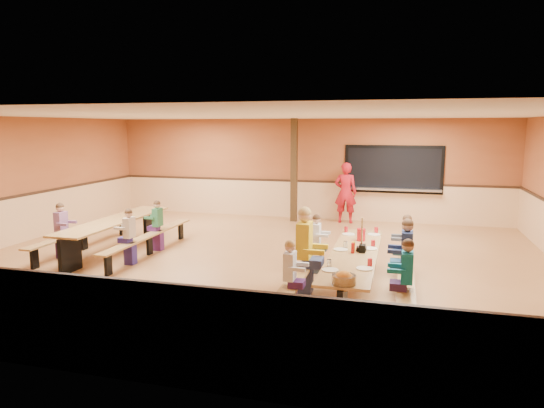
# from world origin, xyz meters

# --- Properties ---
(ground) EXTENTS (12.00, 12.00, 0.00)m
(ground) POSITION_xyz_m (0.00, 0.00, 0.00)
(ground) COLOR #956238
(ground) RESTS_ON ground
(room_envelope) EXTENTS (12.04, 10.04, 3.02)m
(room_envelope) POSITION_xyz_m (0.00, 0.00, 0.69)
(room_envelope) COLOR #9A532C
(room_envelope) RESTS_ON ground
(kitchen_pass_through) EXTENTS (2.78, 0.28, 1.38)m
(kitchen_pass_through) POSITION_xyz_m (2.60, 4.96, 1.49)
(kitchen_pass_through) COLOR black
(kitchen_pass_through) RESTS_ON ground
(structural_post) EXTENTS (0.18, 0.18, 3.00)m
(structural_post) POSITION_xyz_m (-0.20, 4.40, 1.50)
(structural_post) COLOR #322210
(structural_post) RESTS_ON ground
(cafeteria_table_main) EXTENTS (1.91, 3.70, 0.74)m
(cafeteria_table_main) POSITION_xyz_m (2.15, -1.62, 0.53)
(cafeteria_table_main) COLOR #A17740
(cafeteria_table_main) RESTS_ON ground
(cafeteria_table_second) EXTENTS (1.91, 3.70, 0.74)m
(cafeteria_table_second) POSITION_xyz_m (-3.24, -0.14, 0.53)
(cafeteria_table_second) COLOR #A17740
(cafeteria_table_second) RESTS_ON ground
(seated_child_white_left) EXTENTS (0.33, 0.27, 1.13)m
(seated_child_white_left) POSITION_xyz_m (1.32, -2.72, 0.56)
(seated_child_white_left) COLOR silver
(seated_child_white_left) RESTS_ON ground
(seated_adult_yellow) EXTENTS (0.48, 0.39, 1.43)m
(seated_adult_yellow) POSITION_xyz_m (1.32, -1.65, 0.72)
(seated_adult_yellow) COLOR gold
(seated_adult_yellow) RESTS_ON ground
(seated_child_grey_left) EXTENTS (0.32, 0.26, 1.11)m
(seated_child_grey_left) POSITION_xyz_m (1.32, -0.50, 0.56)
(seated_child_grey_left) COLOR silver
(seated_child_grey_left) RESTS_ON ground
(seated_child_teal_right) EXTENTS (0.36, 0.29, 1.18)m
(seated_child_teal_right) POSITION_xyz_m (2.97, -2.43, 0.59)
(seated_child_teal_right) COLOR #116A86
(seated_child_teal_right) RESTS_ON ground
(seated_child_navy_right) EXTENTS (0.39, 0.32, 1.26)m
(seated_child_navy_right) POSITION_xyz_m (2.97, -1.31, 0.63)
(seated_child_navy_right) COLOR #1A264E
(seated_child_navy_right) RESTS_ON ground
(seated_child_char_right) EXTENTS (0.35, 0.29, 1.17)m
(seated_child_char_right) POSITION_xyz_m (2.97, -0.42, 0.59)
(seated_child_char_right) COLOR #4F525A
(seated_child_char_right) RESTS_ON ground
(seated_child_purple_sec) EXTENTS (0.35, 0.28, 1.17)m
(seated_child_purple_sec) POSITION_xyz_m (-4.06, -0.86, 0.58)
(seated_child_purple_sec) COLOR #7D5076
(seated_child_purple_sec) RESTS_ON ground
(seated_child_green_sec) EXTENTS (0.33, 0.27, 1.12)m
(seated_child_green_sec) POSITION_xyz_m (-2.41, 0.26, 0.56)
(seated_child_green_sec) COLOR #2B643E
(seated_child_green_sec) RESTS_ON ground
(seated_child_tan_sec) EXTENTS (0.33, 0.27, 1.12)m
(seated_child_tan_sec) POSITION_xyz_m (-2.41, -0.91, 0.56)
(seated_child_tan_sec) COLOR #BFAE9B
(seated_child_tan_sec) RESTS_ON ground
(standing_woman) EXTENTS (0.64, 0.43, 1.76)m
(standing_woman) POSITION_xyz_m (1.29, 4.55, 0.88)
(standing_woman) COLOR #B0141F
(standing_woman) RESTS_ON ground
(punch_pitcher) EXTENTS (0.16, 0.16, 0.22)m
(punch_pitcher) POSITION_xyz_m (2.18, -0.77, 0.85)
(punch_pitcher) COLOR red
(punch_pitcher) RESTS_ON cafeteria_table_main
(chip_bowl) EXTENTS (0.32, 0.32, 0.15)m
(chip_bowl) POSITION_xyz_m (2.17, -3.27, 0.81)
(chip_bowl) COLOR orange
(chip_bowl) RESTS_ON cafeteria_table_main
(napkin_dispenser) EXTENTS (0.10, 0.14, 0.13)m
(napkin_dispenser) POSITION_xyz_m (2.27, -1.58, 0.80)
(napkin_dispenser) COLOR black
(napkin_dispenser) RESTS_ON cafeteria_table_main
(condiment_mustard) EXTENTS (0.06, 0.06, 0.17)m
(condiment_mustard) POSITION_xyz_m (2.13, -1.60, 0.82)
(condiment_mustard) COLOR yellow
(condiment_mustard) RESTS_ON cafeteria_table_main
(condiment_ketchup) EXTENTS (0.06, 0.06, 0.17)m
(condiment_ketchup) POSITION_xyz_m (2.13, -1.68, 0.82)
(condiment_ketchup) COLOR #B2140F
(condiment_ketchup) RESTS_ON cafeteria_table_main
(table_paddle) EXTENTS (0.16, 0.16, 0.56)m
(table_paddle) POSITION_xyz_m (2.25, -1.48, 0.88)
(table_paddle) COLOR black
(table_paddle) RESTS_ON cafeteria_table_main
(place_settings) EXTENTS (0.65, 3.30, 0.11)m
(place_settings) POSITION_xyz_m (2.15, -1.62, 0.80)
(place_settings) COLOR beige
(place_settings) RESTS_ON cafeteria_table_main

